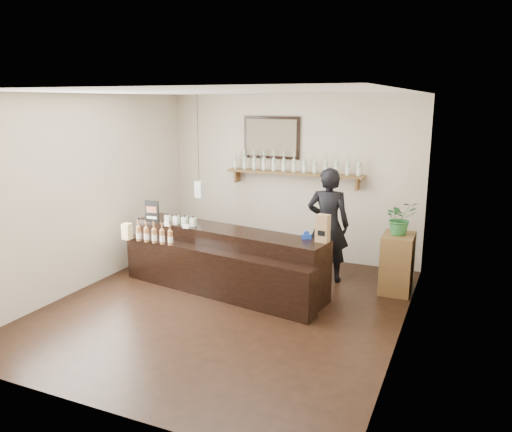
% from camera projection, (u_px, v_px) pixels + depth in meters
% --- Properties ---
extents(ground, '(5.00, 5.00, 0.00)m').
position_uv_depth(ground, '(226.00, 307.00, 6.70)').
color(ground, black).
rests_on(ground, ground).
extents(room_shell, '(5.00, 5.00, 5.00)m').
position_uv_depth(room_shell, '(224.00, 181.00, 6.31)').
color(room_shell, beige).
rests_on(room_shell, ground).
extents(back_wall_decor, '(2.66, 0.96, 1.69)m').
position_uv_depth(back_wall_decor, '(281.00, 158.00, 8.48)').
color(back_wall_decor, brown).
rests_on(back_wall_decor, ground).
extents(counter, '(3.19, 1.34, 1.03)m').
position_uv_depth(counter, '(223.00, 261.00, 7.26)').
color(counter, black).
rests_on(counter, ground).
extents(promo_sign, '(0.24, 0.03, 0.34)m').
position_uv_depth(promo_sign, '(152.00, 211.00, 7.63)').
color(promo_sign, black).
rests_on(promo_sign, counter).
extents(paper_bag, '(0.18, 0.15, 0.37)m').
position_uv_depth(paper_bag, '(323.00, 228.00, 6.55)').
color(paper_bag, '#916846').
rests_on(paper_bag, counter).
extents(tape_dispenser, '(0.14, 0.09, 0.11)m').
position_uv_depth(tape_dispenser, '(307.00, 236.00, 6.72)').
color(tape_dispenser, '#193EB3').
rests_on(tape_dispenser, counter).
extents(side_cabinet, '(0.43, 0.59, 0.85)m').
position_uv_depth(side_cabinet, '(397.00, 263.00, 7.15)').
color(side_cabinet, brown).
rests_on(side_cabinet, ground).
extents(potted_plant, '(0.57, 0.56, 0.48)m').
position_uv_depth(potted_plant, '(400.00, 218.00, 7.00)').
color(potted_plant, '#29672F').
rests_on(potted_plant, side_cabinet).
extents(shopkeeper, '(0.77, 0.55, 1.97)m').
position_uv_depth(shopkeeper, '(328.00, 217.00, 7.49)').
color(shopkeeper, black).
rests_on(shopkeeper, ground).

